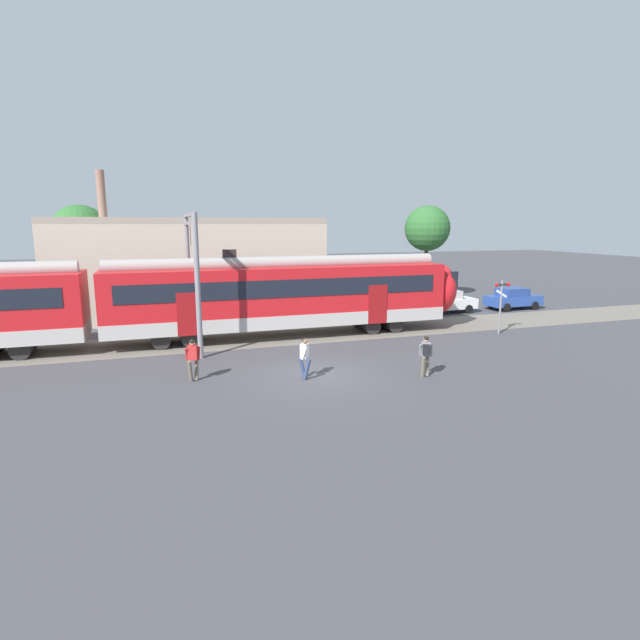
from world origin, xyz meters
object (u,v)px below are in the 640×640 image
crossing_signal (501,298)px  pedestrian_red (193,357)px  pedestrian_grey (426,353)px  pedestrian_white (305,355)px  parked_car_white (446,301)px  parked_car_blue (513,298)px  commuter_train (110,303)px

crossing_signal → pedestrian_red: bearing=-168.3°
pedestrian_grey → pedestrian_white: bearing=165.5°
pedestrian_grey → parked_car_white: size_ratio=0.41×
pedestrian_white → parked_car_blue: pedestrian_white is taller
commuter_train → pedestrian_white: bearing=-45.5°
commuter_train → parked_car_blue: bearing=7.6°
pedestrian_red → crossing_signal: crossing_signal is taller
commuter_train → crossing_signal: 20.38m
pedestrian_white → pedestrian_grey: (4.65, -1.21, 0.03)m
pedestrian_red → pedestrian_grey: same height
pedestrian_white → crossing_signal: size_ratio=0.56×
pedestrian_white → crossing_signal: crossing_signal is taller
commuter_train → crossing_signal: commuter_train is taller
pedestrian_white → parked_car_white: 17.62m
parked_car_blue → pedestrian_red: bearing=-156.3°
commuter_train → pedestrian_grey: bearing=-36.1°
commuter_train → pedestrian_grey: (12.20, -8.89, -1.26)m
pedestrian_red → parked_car_white: 20.41m
pedestrian_grey → parked_car_blue: (14.16, 12.40, -0.21)m
pedestrian_red → parked_car_white: (17.64, 10.28, -0.18)m
crossing_signal → pedestrian_grey: bearing=-144.0°
pedestrian_white → pedestrian_red: bearing=165.3°
parked_car_blue → crossing_signal: bearing=-133.2°
commuter_train → pedestrian_red: commuter_train is taller
pedestrian_red → crossing_signal: 17.14m
commuter_train → parked_car_blue: (26.36, 3.51, -1.47)m
pedestrian_grey → crossing_signal: (7.93, 5.77, 1.02)m
commuter_train → crossing_signal: size_ratio=12.68×
commuter_train → pedestrian_red: bearing=-62.9°
pedestrian_grey → parked_car_white: bearing=55.0°
pedestrian_white → pedestrian_grey: bearing=-14.5°
commuter_train → pedestrian_white: size_ratio=22.83×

